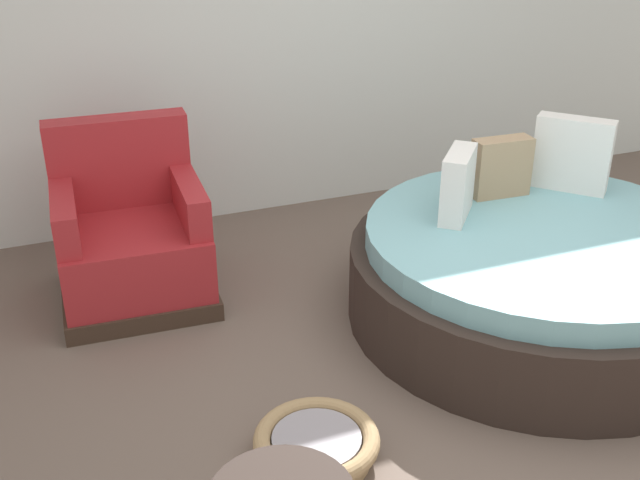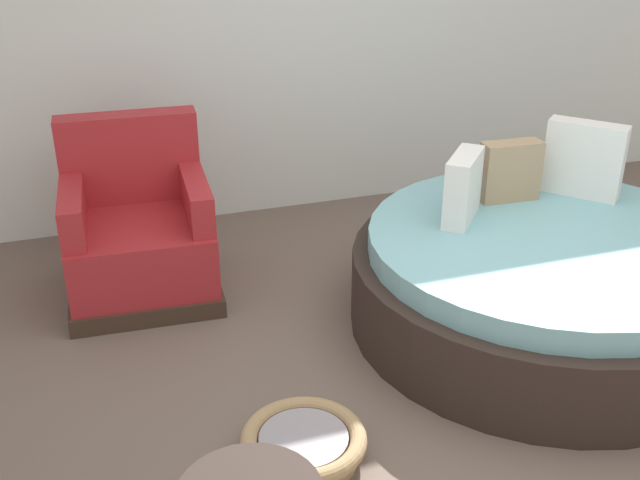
{
  "view_description": "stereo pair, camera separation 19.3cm",
  "coord_description": "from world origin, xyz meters",
  "views": [
    {
      "loc": [
        -1.7,
        -2.24,
        2.16
      ],
      "look_at": [
        -0.5,
        0.83,
        0.55
      ],
      "focal_mm": 43.25,
      "sensor_mm": 36.0,
      "label": 1
    },
    {
      "loc": [
        -1.52,
        -2.3,
        2.16
      ],
      "look_at": [
        -0.5,
        0.83,
        0.55
      ],
      "focal_mm": 43.25,
      "sensor_mm": 36.0,
      "label": 2
    }
  ],
  "objects": [
    {
      "name": "ground_plane",
      "position": [
        0.0,
        0.0,
        -0.01
      ],
      "size": [
        8.0,
        8.0,
        0.02
      ],
      "primitive_type": "cube",
      "color": "#66564C"
    },
    {
      "name": "pet_basket",
      "position": [
        -0.83,
        0.01,
        0.07
      ],
      "size": [
        0.51,
        0.51,
        0.13
      ],
      "color": "#9E7F56",
      "rests_on": "ground_plane"
    },
    {
      "name": "red_armchair",
      "position": [
        -1.28,
        1.63,
        0.33
      ],
      "size": [
        0.84,
        0.84,
        0.94
      ],
      "color": "#38281E",
      "rests_on": "ground_plane"
    },
    {
      "name": "round_daybed",
      "position": [
        0.63,
        0.61,
        0.26
      ],
      "size": [
        1.96,
        1.96,
        0.93
      ],
      "color": "#2D231E",
      "rests_on": "ground_plane"
    }
  ]
}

